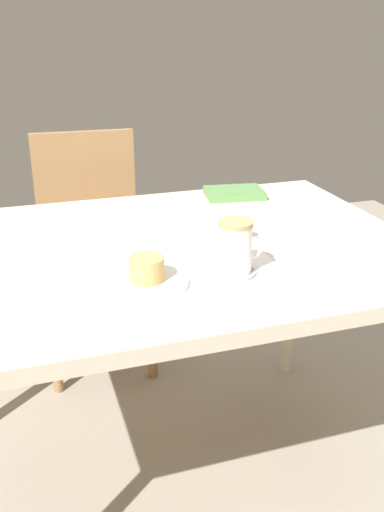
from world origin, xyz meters
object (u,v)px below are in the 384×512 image
at_px(coffee_mug, 236,246).
at_px(pastry, 147,269).
at_px(dining_table, 171,272).
at_px(pastry_plate, 147,283).
at_px(small_book, 234,193).
at_px(wooden_chair, 92,238).

bearing_deg(coffee_mug, pastry, -179.87).
distance_m(dining_table, pastry_plate, 0.26).
distance_m(dining_table, coffee_mug, 0.27).
distance_m(dining_table, small_book, 0.47).
height_order(dining_table, small_book, small_book).
distance_m(pastry_plate, coffee_mug, 0.21).
xyz_separation_m(coffee_mug, small_book, (0.22, 0.55, -0.06)).
height_order(dining_table, coffee_mug, coffee_mug).
relative_size(wooden_chair, pastry, 11.73).
bearing_deg(small_book, pastry_plate, -118.93).
relative_size(dining_table, pastry, 16.62).
relative_size(dining_table, coffee_mug, 10.57).
xyz_separation_m(wooden_chair, pastry, (-0.01, -0.98, 0.29)).
bearing_deg(wooden_chair, dining_table, 100.34).
height_order(pastry_plate, coffee_mug, coffee_mug).
bearing_deg(pastry, pastry_plate, 0.00).
distance_m(coffee_mug, small_book, 0.60).
height_order(coffee_mug, small_book, coffee_mug).
relative_size(pastry, coffee_mug, 0.64).
bearing_deg(pastry, small_book, 52.85).
bearing_deg(pastry_plate, small_book, 52.85).
relative_size(pastry_plate, small_book, 0.98).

